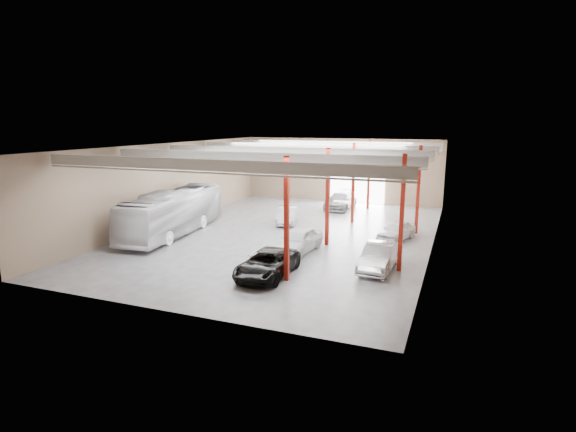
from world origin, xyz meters
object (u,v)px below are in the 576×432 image
Objects in this scene: car_row_a at (298,240)px; car_right_near at (379,257)px; car_row_b at (287,215)px; car_right_far at (396,231)px; car_row_c at (341,200)px; coach_bus at (174,212)px; black_sedan at (267,264)px.

car_row_a is 1.03× the size of car_right_near.
car_right_far is at bearing -28.60° from car_row_b.
car_row_c reaches higher than car_row_b.
car_right_far is at bearing -54.59° from car_row_c.
coach_bus is 12.85m from black_sedan.
car_row_a is (0.00, 5.20, 0.10)m from black_sedan.
black_sedan is 1.12× the size of car_right_near.
coach_bus is 17.10m from car_right_near.
car_row_a is at bearing -79.55° from car_row_b.
car_row_a is at bearing -117.18° from car_right_far.
car_row_a reaches higher than car_right_near.
coach_bus reaches higher than car_row_c.
car_row_a reaches higher than car_right_far.
car_right_near is 1.17× the size of car_right_far.
coach_bus is 3.01× the size of car_right_far.
car_row_b is at bearing 37.55° from coach_bus.
car_right_far is at bearing 8.67° from coach_bus.
car_row_c is at bearing 51.06° from coach_bus.
black_sedan reaches higher than car_right_far.
car_row_c is (9.68, 15.17, -0.89)m from coach_bus.
car_row_a is 0.85× the size of car_row_c.
black_sedan is 1.09× the size of car_row_a.
car_right_near is (16.80, -3.03, -0.94)m from coach_bus.
car_right_near is at bearing -60.71° from car_row_b.
black_sedan is 5.20m from car_row_a.
car_row_c is 19.54m from car_right_near.
car_row_b reaches higher than car_right_far.
car_right_near is (7.12, -18.20, -0.05)m from car_row_c.
coach_bus is at bearing -151.79° from car_row_b.
car_row_c reaches higher than black_sedan.
car_right_near is at bearing -72.57° from car_right_far.
coach_bus is 2.58× the size of car_right_near.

